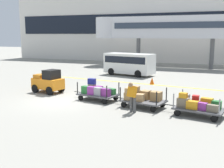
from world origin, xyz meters
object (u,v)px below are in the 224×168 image
(baggage_cart_middle, at_px, (142,97))
(baggage_cart_lead, at_px, (98,91))
(baggage_cart_tail, at_px, (198,105))
(shuttle_van, at_px, (129,62))
(safety_cone_near, at_px, (152,81))
(baggage_tug, at_px, (48,82))
(baggage_handler, at_px, (132,96))

(baggage_cart_middle, bearing_deg, baggage_cart_lead, 169.29)
(baggage_cart_lead, distance_m, baggage_cart_middle, 2.94)
(baggage_cart_tail, distance_m, shuttle_van, 14.12)
(safety_cone_near, bearing_deg, baggage_cart_middle, -81.28)
(baggage_tug, height_order, baggage_cart_tail, baggage_tug)
(baggage_cart_tail, bearing_deg, safety_cone_near, 117.24)
(baggage_cart_middle, xyz_separation_m, shuttle_van, (-4.36, 11.39, 0.69))
(baggage_cart_tail, relative_size, shuttle_van, 0.60)
(baggage_handler, bearing_deg, baggage_cart_middle, 81.74)
(baggage_cart_tail, height_order, shuttle_van, shuttle_van)
(baggage_tug, height_order, safety_cone_near, baggage_tug)
(baggage_tug, relative_size, safety_cone_near, 4.15)
(baggage_cart_tail, bearing_deg, baggage_cart_lead, 168.11)
(baggage_tug, distance_m, baggage_handler, 7.26)
(baggage_tug, distance_m, baggage_cart_tail, 10.09)
(baggage_tug, distance_m, shuttle_van, 10.31)
(baggage_cart_lead, xyz_separation_m, shuttle_van, (-1.47, 10.85, 0.70))
(baggage_tug, xyz_separation_m, baggage_cart_middle, (6.93, -1.42, -0.21))
(baggage_cart_tail, distance_m, baggage_handler, 3.19)
(baggage_tug, height_order, shuttle_van, shuttle_van)
(baggage_cart_tail, relative_size, safety_cone_near, 5.61)
(shuttle_van, bearing_deg, baggage_cart_middle, -69.07)
(baggage_handler, xyz_separation_m, safety_cone_near, (-0.91, 8.42, -0.59))
(baggage_cart_lead, relative_size, baggage_handler, 1.97)
(baggage_cart_lead, bearing_deg, baggage_cart_middle, -10.71)
(baggage_cart_lead, bearing_deg, baggage_handler, -33.80)
(baggage_tug, bearing_deg, baggage_cart_middle, -11.54)
(baggage_cart_middle, relative_size, baggage_cart_tail, 1.00)
(baggage_cart_lead, xyz_separation_m, baggage_handler, (2.70, -1.81, 0.33))
(baggage_cart_lead, xyz_separation_m, safety_cone_near, (1.79, 6.61, -0.26))
(baggage_tug, xyz_separation_m, baggage_cart_lead, (4.05, -0.87, -0.21))
(safety_cone_near, bearing_deg, shuttle_van, 127.56)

